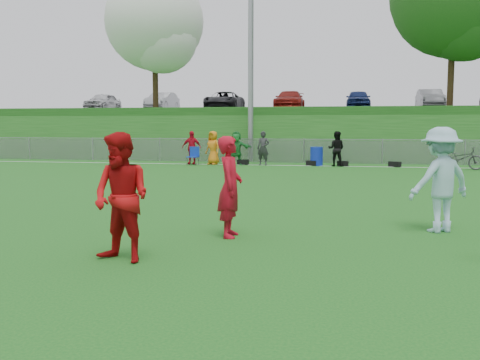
% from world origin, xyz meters
% --- Properties ---
extents(ground, '(120.00, 120.00, 0.00)m').
position_xyz_m(ground, '(0.00, 0.00, 0.00)').
color(ground, '#125619').
rests_on(ground, ground).
extents(sideline_far, '(60.00, 0.10, 0.01)m').
position_xyz_m(sideline_far, '(0.00, 18.00, 0.01)').
color(sideline_far, white).
rests_on(sideline_far, ground).
extents(fence, '(58.00, 0.06, 1.30)m').
position_xyz_m(fence, '(0.00, 20.00, 0.65)').
color(fence, gray).
rests_on(fence, ground).
extents(light_pole, '(1.20, 0.40, 12.15)m').
position_xyz_m(light_pole, '(-3.00, 20.80, 6.71)').
color(light_pole, gray).
rests_on(light_pole, ground).
extents(berm, '(120.00, 18.00, 3.00)m').
position_xyz_m(berm, '(0.00, 31.00, 1.50)').
color(berm, '#174B15').
rests_on(berm, ground).
extents(parking_lot, '(120.00, 12.00, 0.10)m').
position_xyz_m(parking_lot, '(0.00, 33.00, 3.05)').
color(parking_lot, black).
rests_on(parking_lot, berm).
extents(tree_white_flowering, '(6.30, 6.30, 8.78)m').
position_xyz_m(tree_white_flowering, '(-9.84, 24.92, 8.32)').
color(tree_white_flowering, black).
rests_on(tree_white_flowering, berm).
extents(car_row, '(32.04, 5.18, 1.44)m').
position_xyz_m(car_row, '(-1.17, 32.00, 3.82)').
color(car_row, silver).
rests_on(car_row, parking_lot).
extents(spectator_row, '(8.24, 0.86, 1.69)m').
position_xyz_m(spectator_row, '(-2.64, 18.00, 0.85)').
color(spectator_row, red).
rests_on(spectator_row, ground).
extents(gear_bags, '(7.98, 0.54, 0.26)m').
position_xyz_m(gear_bags, '(1.03, 18.10, 0.13)').
color(gear_bags, black).
rests_on(gear_bags, ground).
extents(player_red_left, '(0.48, 0.69, 1.81)m').
position_xyz_m(player_red_left, '(0.09, 0.97, 0.91)').
color(player_red_left, '#AC0C1D').
rests_on(player_red_left, ground).
extents(player_red_center, '(1.10, 0.97, 1.91)m').
position_xyz_m(player_red_center, '(-1.09, -1.05, 0.95)').
color(player_red_center, '#B50C0F').
rests_on(player_red_center, ground).
extents(player_blue, '(1.47, 1.28, 1.97)m').
position_xyz_m(player_blue, '(3.86, 2.16, 0.99)').
color(player_blue, '#9AC3D5').
rests_on(player_blue, ground).
extents(recycling_bin, '(0.78, 0.78, 0.92)m').
position_xyz_m(recycling_bin, '(0.75, 18.20, 0.46)').
color(recycling_bin, '#1026AE').
rests_on(recycling_bin, ground).
extents(camp_chair, '(0.56, 0.57, 0.91)m').
position_xyz_m(camp_chair, '(-5.37, 17.54, 0.27)').
color(camp_chair, '#0F31A5').
rests_on(camp_chair, ground).
extents(bicycle, '(2.06, 1.36, 1.02)m').
position_xyz_m(bicycle, '(7.25, 17.20, 0.51)').
color(bicycle, '#323335').
rests_on(bicycle, ground).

